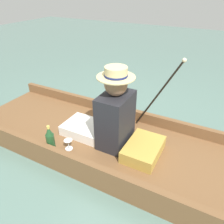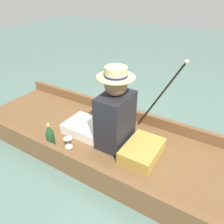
# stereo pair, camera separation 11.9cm
# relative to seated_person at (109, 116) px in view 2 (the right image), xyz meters

# --- Properties ---
(ground_plane) EXTENTS (16.00, 16.00, 0.00)m
(ground_plane) POSITION_rel_seated_person_xyz_m (0.01, -0.02, -0.43)
(ground_plane) COLOR slate
(punt_boat) EXTENTS (1.06, 3.36, 0.25)m
(punt_boat) POSITION_rel_seated_person_xyz_m (0.01, -0.02, -0.35)
(punt_boat) COLOR brown
(punt_boat) RESTS_ON ground_plane
(seat_cushion) EXTENTS (0.45, 0.31, 0.12)m
(seat_cushion) POSITION_rel_seated_person_xyz_m (-0.03, -0.40, -0.24)
(seat_cushion) COLOR #B7933D
(seat_cushion) RESTS_ON punt_boat
(seated_person) EXTENTS (0.39, 0.78, 0.82)m
(seated_person) POSITION_rel_seated_person_xyz_m (0.00, 0.00, 0.00)
(seated_person) COLOR white
(seated_person) RESTS_ON punt_boat
(teddy_bear) EXTENTS (0.28, 0.17, 0.41)m
(teddy_bear) POSITION_rel_seated_person_xyz_m (0.36, 0.01, -0.11)
(teddy_bear) COLOR tan
(teddy_bear) RESTS_ON punt_boat
(wine_glass) EXTENTS (0.08, 0.08, 0.11)m
(wine_glass) POSITION_rel_seated_person_xyz_m (-0.31, 0.29, -0.22)
(wine_glass) COLOR silver
(wine_glass) RESTS_ON punt_boat
(walking_cane) EXTENTS (0.04, 0.46, 0.86)m
(walking_cane) POSITION_rel_seated_person_xyz_m (0.44, -0.38, 0.19)
(walking_cane) COLOR black
(walking_cane) RESTS_ON punt_boat
(champagne_bottle) EXTENTS (0.08, 0.08, 0.30)m
(champagne_bottle) POSITION_rel_seated_person_xyz_m (-0.42, 0.42, -0.16)
(champagne_bottle) COLOR #1E4723
(champagne_bottle) RESTS_ON punt_boat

